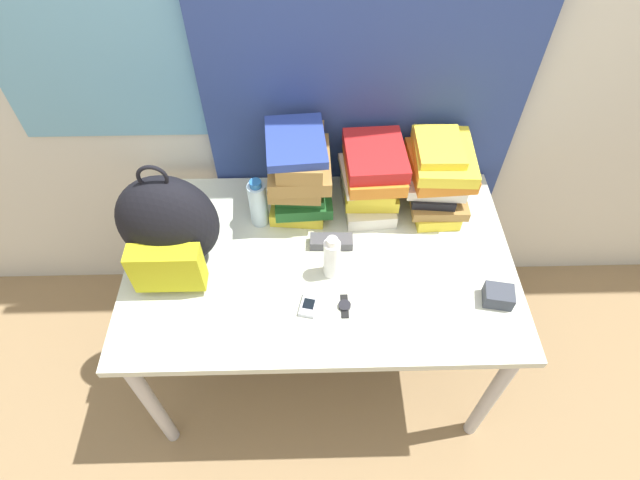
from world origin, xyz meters
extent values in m
plane|color=#8C704C|center=(0.00, 0.00, 0.00)|extent=(12.00, 12.00, 0.00)
cube|color=beige|center=(0.00, 0.90, 1.25)|extent=(6.00, 0.05, 2.50)
cube|color=#66A3C6|center=(-0.53, 0.87, 1.30)|extent=(1.10, 0.01, 0.80)
cube|color=navy|center=(0.17, 0.85, 1.25)|extent=(1.14, 0.04, 2.50)
cube|color=beige|center=(0.00, 0.41, 0.71)|extent=(1.34, 0.82, 0.03)
cylinder|color=#B2B2B7|center=(-0.61, 0.06, 0.35)|extent=(0.05, 0.05, 0.69)
cylinder|color=#B2B2B7|center=(0.61, 0.06, 0.35)|extent=(0.05, 0.05, 0.69)
cylinder|color=#B2B2B7|center=(-0.61, 0.76, 0.35)|extent=(0.05, 0.05, 0.69)
cylinder|color=#B2B2B7|center=(0.61, 0.76, 0.35)|extent=(0.05, 0.05, 0.69)
ellipsoid|color=black|center=(-0.48, 0.42, 0.90)|extent=(0.32, 0.21, 0.36)
cube|color=#B2AD19|center=(-0.48, 0.30, 0.83)|extent=(0.23, 0.07, 0.16)
torus|color=black|center=(-0.48, 0.42, 1.10)|extent=(0.09, 0.01, 0.09)
cube|color=yellow|center=(-0.07, 0.66, 0.75)|extent=(0.22, 0.25, 0.05)
cube|color=#1E5623|center=(-0.06, 0.66, 0.80)|extent=(0.22, 0.27, 0.05)
cube|color=#1E5623|center=(-0.06, 0.67, 0.83)|extent=(0.19, 0.25, 0.03)
cube|color=olive|center=(-0.08, 0.67, 0.88)|extent=(0.20, 0.26, 0.05)
cube|color=olive|center=(-0.07, 0.66, 0.93)|extent=(0.22, 0.27, 0.05)
cube|color=olive|center=(-0.06, 0.66, 0.99)|extent=(0.16, 0.28, 0.06)
cube|color=navy|center=(-0.08, 0.66, 1.03)|extent=(0.21, 0.27, 0.03)
cube|color=silver|center=(0.18, 0.66, 0.75)|extent=(0.19, 0.27, 0.05)
cube|color=yellow|center=(0.19, 0.67, 0.80)|extent=(0.20, 0.21, 0.05)
cube|color=yellow|center=(0.19, 0.67, 0.84)|extent=(0.18, 0.23, 0.04)
cube|color=silver|center=(0.19, 0.67, 0.87)|extent=(0.22, 0.24, 0.03)
cube|color=orange|center=(0.20, 0.67, 0.91)|extent=(0.21, 0.28, 0.05)
cube|color=red|center=(0.20, 0.67, 0.96)|extent=(0.22, 0.26, 0.05)
cube|color=yellow|center=(0.43, 0.66, 0.75)|extent=(0.17, 0.29, 0.05)
cube|color=olive|center=(0.43, 0.66, 0.79)|extent=(0.20, 0.27, 0.04)
cube|color=black|center=(0.42, 0.68, 0.82)|extent=(0.18, 0.28, 0.03)
cube|color=silver|center=(0.42, 0.67, 0.86)|extent=(0.23, 0.25, 0.04)
cube|color=orange|center=(0.43, 0.67, 0.90)|extent=(0.23, 0.27, 0.05)
cube|color=yellow|center=(0.43, 0.67, 0.95)|extent=(0.22, 0.29, 0.05)
cube|color=yellow|center=(0.41, 0.67, 0.99)|extent=(0.16, 0.21, 0.03)
cylinder|color=silver|center=(-0.22, 0.59, 0.81)|extent=(0.06, 0.06, 0.18)
cylinder|color=#286BB7|center=(-0.22, 0.59, 0.91)|extent=(0.04, 0.04, 0.02)
cylinder|color=white|center=(-0.11, 0.60, 0.82)|extent=(0.08, 0.08, 0.20)
cylinder|color=black|center=(-0.11, 0.60, 0.93)|extent=(0.05, 0.05, 0.02)
cylinder|color=white|center=(0.04, 0.35, 0.80)|extent=(0.06, 0.06, 0.16)
cylinder|color=white|center=(0.04, 0.35, 0.89)|extent=(0.04, 0.04, 0.02)
cube|color=#B7BCC6|center=(-0.04, 0.21, 0.73)|extent=(0.07, 0.09, 0.02)
cube|color=black|center=(-0.04, 0.21, 0.74)|extent=(0.04, 0.05, 0.00)
cube|color=#47474C|center=(0.04, 0.47, 0.74)|extent=(0.15, 0.06, 0.04)
cube|color=#383D47|center=(0.57, 0.22, 0.75)|extent=(0.10, 0.09, 0.05)
cube|color=black|center=(0.07, 0.21, 0.72)|extent=(0.02, 0.09, 0.00)
cylinder|color=#232328|center=(0.07, 0.21, 0.73)|extent=(0.04, 0.04, 0.01)
camera|label=1|loc=(-0.02, -0.64, 2.10)|focal=28.00mm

